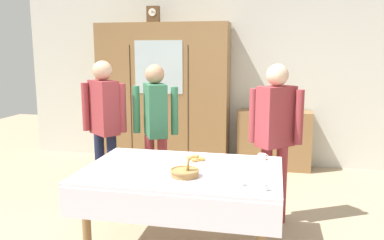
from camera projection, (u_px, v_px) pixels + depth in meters
ground_plane at (188, 238)px, 3.68m from camera, size 12.00×12.00×0.00m
back_wall at (226, 75)px, 5.99m from camera, size 6.40×0.10×2.70m
dining_table at (181, 180)px, 3.34m from camera, size 1.66×1.12×0.73m
wall_cabinet at (163, 95)px, 5.94m from camera, size 1.97×0.46×2.11m
mantel_clock at (153, 15)px, 5.76m from camera, size 0.18×0.11×0.24m
bookshelf_low at (274, 140)px, 5.76m from camera, size 1.05×0.35×0.85m
book_stack at (275, 109)px, 5.68m from camera, size 0.17×0.21×0.05m
tea_cup_near_right at (239, 183)px, 2.91m from camera, size 0.13×0.13×0.06m
tea_cup_near_left at (262, 158)px, 3.60m from camera, size 0.13×0.13×0.06m
tea_cup_back_edge at (263, 188)px, 2.81m from camera, size 0.13×0.13×0.06m
bread_basket at (185, 172)px, 3.15m from camera, size 0.24×0.24×0.16m
pastry_plate at (196, 160)px, 3.57m from camera, size 0.28×0.28×0.05m
spoon_front_edge at (156, 162)px, 3.54m from camera, size 0.12×0.02×0.01m
spoon_far_left at (137, 163)px, 3.53m from camera, size 0.12×0.02×0.01m
spoon_near_left at (145, 178)px, 3.11m from camera, size 0.12×0.02×0.01m
person_beside_shelf at (275, 128)px, 3.87m from camera, size 0.52×0.39×1.59m
person_near_right_end at (104, 118)px, 4.39m from camera, size 0.52×0.38×1.61m
person_behind_table_right at (155, 121)px, 4.38m from camera, size 0.52×0.41×1.57m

